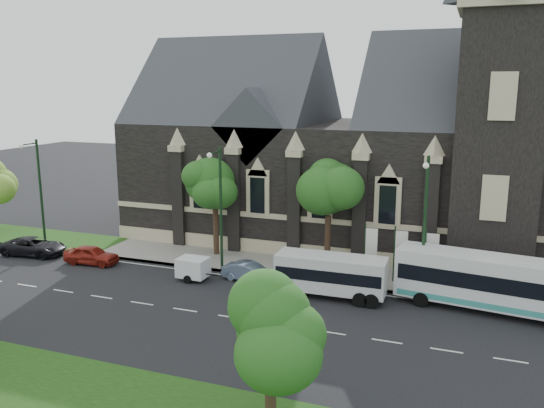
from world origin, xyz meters
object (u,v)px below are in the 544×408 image
at_px(banner_flag_right, 430,253).
at_px(car_far_black, 34,246).
at_px(tree_walk_left, 218,184).
at_px(banner_flag_left, 369,247).
at_px(car_far_red, 91,255).
at_px(tree_park_east, 277,321).
at_px(sedan, 250,272).
at_px(tree_walk_right, 332,190).
at_px(street_lamp_mid, 219,202).
at_px(banner_flag_center, 399,250).
at_px(shuttle_bus, 331,273).
at_px(box_trailer, 193,268).
at_px(tour_coach, 496,283).
at_px(street_lamp_far, 39,188).
at_px(street_lamp_near, 425,219).

xyz_separation_m(banner_flag_right, car_far_black, (-29.90, -3.37, -1.68)).
distance_m(tree_walk_left, banner_flag_left, 12.66).
xyz_separation_m(banner_flag_left, car_far_red, (-20.18, -3.65, -1.68)).
height_order(tree_park_east, sedan, tree_park_east).
bearing_deg(tree_walk_right, car_far_black, -167.44).
relative_size(street_lamp_mid, banner_flag_center, 2.25).
height_order(tree_walk_right, banner_flag_right, tree_walk_right).
xyz_separation_m(tree_walk_right, banner_flag_right, (7.08, -1.71, -3.43)).
distance_m(tree_park_east, street_lamp_mid, 19.32).
relative_size(tree_park_east, car_far_black, 1.24).
xyz_separation_m(shuttle_bus, car_far_black, (-24.25, 0.48, -0.85)).
bearing_deg(car_far_black, car_far_red, -100.37).
height_order(tree_park_east, box_trailer, tree_park_east).
bearing_deg(shuttle_bus, banner_flag_left, 65.59).
height_order(street_lamp_mid, box_trailer, street_lamp_mid).
distance_m(banner_flag_left, car_far_black, 26.17).
height_order(street_lamp_mid, banner_flag_center, street_lamp_mid).
height_order(banner_flag_center, shuttle_bus, banner_flag_center).
distance_m(tree_park_east, sedan, 17.52).
xyz_separation_m(tree_walk_left, tour_coach, (20.15, -4.64, -3.90)).
bearing_deg(car_far_red, tour_coach, -93.44).
height_order(tree_walk_right, box_trailer, tree_walk_right).
bearing_deg(street_lamp_far, tour_coach, -1.71).
relative_size(street_lamp_mid, car_far_black, 1.78).
bearing_deg(street_lamp_near, street_lamp_far, 180.00).
bearing_deg(street_lamp_mid, tree_park_east, -58.21).
relative_size(tree_walk_right, tour_coach, 0.66).
xyz_separation_m(tree_walk_right, street_lamp_far, (-23.21, -3.62, -0.71)).
height_order(tree_walk_right, street_lamp_near, street_lamp_near).
distance_m(street_lamp_near, banner_flag_right, 3.34).
distance_m(banner_flag_center, car_far_red, 22.54).
xyz_separation_m(tree_walk_left, shuttle_bus, (10.44, -5.55, -4.18)).
relative_size(street_lamp_mid, box_trailer, 3.05).
bearing_deg(box_trailer, car_far_red, 178.57).
bearing_deg(banner_flag_center, tree_walk_left, 173.11).
bearing_deg(box_trailer, street_lamp_near, 10.11).
xyz_separation_m(tour_coach, sedan, (-15.65, -0.04, -1.19)).
distance_m(tree_park_east, box_trailer, 18.47).
distance_m(banner_flag_center, box_trailer, 14.03).
relative_size(tour_coach, box_trailer, 3.98).
height_order(street_lamp_near, banner_flag_center, street_lamp_near).
bearing_deg(box_trailer, sedan, 18.78).
bearing_deg(car_far_black, tree_walk_right, -85.08).
distance_m(banner_flag_left, banner_flag_center, 2.00).
relative_size(street_lamp_near, street_lamp_mid, 1.00).
distance_m(tree_park_east, banner_flag_left, 18.46).
relative_size(banner_flag_left, car_far_black, 0.79).
bearing_deg(sedan, tree_walk_right, -36.11).
bearing_deg(box_trailer, banner_flag_left, 21.73).
distance_m(shuttle_bus, sedan, 6.06).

